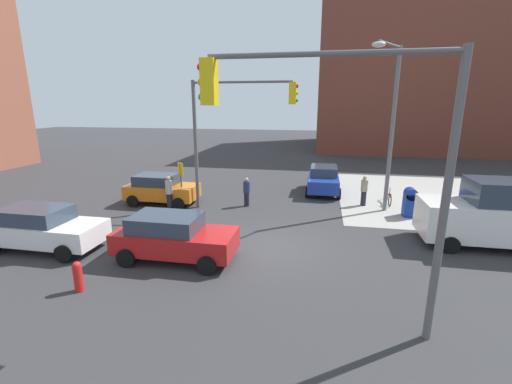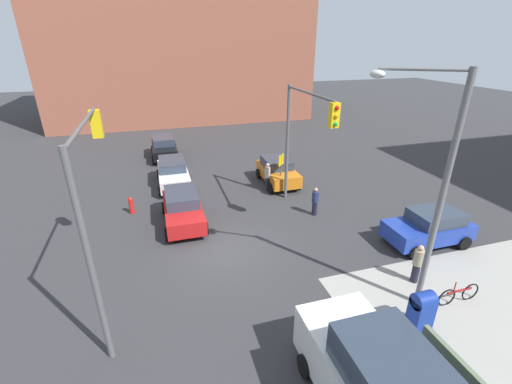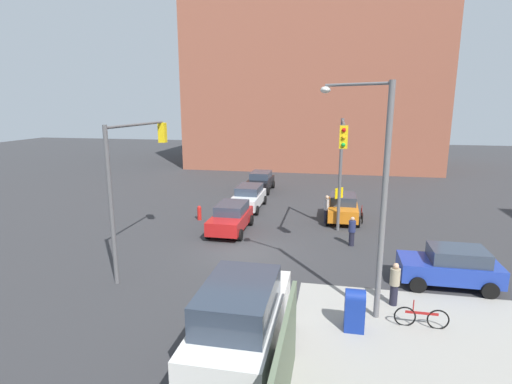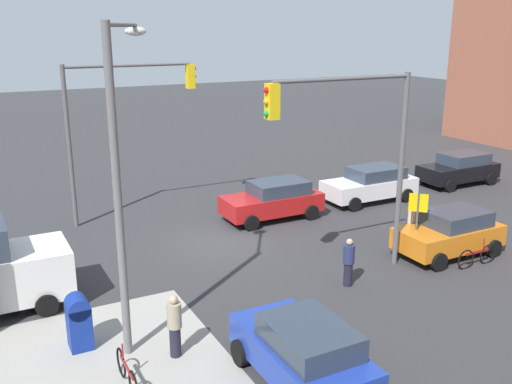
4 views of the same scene
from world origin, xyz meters
TOP-DOWN VIEW (x-y plane):
  - ground_plane at (0.00, 0.00)m, footprint 120.00×120.00m
  - traffic_signal_nw_corner at (-2.51, 4.50)m, footprint 5.25×0.36m
  - traffic_signal_se_corner at (2.39, -4.50)m, footprint 5.54×0.36m
  - street_lamp_corner at (5.01, 5.48)m, footprint 1.62×2.34m
  - warning_sign_two_way at (-5.40, 4.50)m, footprint 0.48×0.48m
  - mailbox_blue at (6.20, 5.00)m, footprint 0.56×0.64m
  - fire_hydrant at (-5.00, -4.20)m, footprint 0.26×0.26m
  - coupe_white at (-8.40, -1.71)m, footprint 4.43×2.02m
  - coupe_orange at (-6.74, 4.80)m, footprint 3.83×2.02m
  - sedan_blue at (2.05, 8.96)m, footprint 2.02×3.83m
  - sedan_black at (-14.36, -1.98)m, footprint 4.21×2.02m
  - coupe_red at (-3.13, -1.62)m, footprint 4.21×2.02m
  - pedestrian_crossing at (4.20, 6.50)m, footprint 0.36×0.36m
  - pedestrian_waiting at (-2.00, 5.20)m, footprint 0.36×0.36m
  - pedestrian_walking_north at (-5.80, 3.80)m, footprint 0.36×0.36m
  - bicycle_leaning_on_fence at (5.60, 7.20)m, footprint 0.05×1.75m
  - bicycle_at_crosswalk at (-6.80, 6.00)m, footprint 1.75×0.05m

SIDE VIEW (x-z plane):
  - ground_plane at x=0.00m, z-range 0.00..0.00m
  - bicycle_leaning_on_fence at x=5.60m, z-range -0.14..0.83m
  - bicycle_at_crosswalk at x=-6.80m, z-range -0.14..0.83m
  - fire_hydrant at x=-5.00m, z-range 0.02..0.96m
  - mailbox_blue at x=6.20m, z-range 0.05..1.48m
  - pedestrian_waiting at x=-2.00m, z-range 0.02..1.59m
  - sedan_blue at x=2.05m, z-range 0.03..1.65m
  - coupe_orange at x=-6.74m, z-range 0.03..1.65m
  - sedan_black at x=-14.36m, z-range 0.03..1.65m
  - coupe_red at x=-3.13m, z-range 0.03..1.65m
  - coupe_white at x=-8.40m, z-range 0.03..1.65m
  - pedestrian_crossing at x=4.20m, z-range 0.03..1.68m
  - pedestrian_walking_north at x=-5.80m, z-range 0.04..1.82m
  - warning_sign_two_way at x=-5.40m, z-range 0.44..2.84m
  - traffic_signal_nw_corner at x=-2.51m, z-range 1.37..7.87m
  - traffic_signal_se_corner at x=2.39m, z-range 1.38..7.88m
  - street_lamp_corner at x=5.01m, z-range 0.70..8.70m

